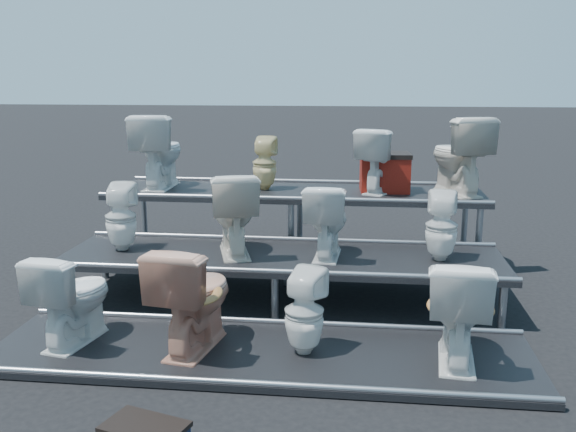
# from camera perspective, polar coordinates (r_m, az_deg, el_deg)

# --- Properties ---
(ground) EXTENTS (80.00, 80.00, 0.00)m
(ground) POSITION_cam_1_polar(r_m,az_deg,el_deg) (6.30, -0.58, -7.50)
(ground) COLOR black
(ground) RESTS_ON ground
(tier_front) EXTENTS (4.20, 1.20, 0.06)m
(tier_front) POSITION_cam_1_polar(r_m,az_deg,el_deg) (5.09, -2.47, -12.14)
(tier_front) COLOR black
(tier_front) RESTS_ON ground
(tier_mid) EXTENTS (4.20, 1.20, 0.46)m
(tier_mid) POSITION_cam_1_polar(r_m,az_deg,el_deg) (6.22, -0.59, -5.51)
(tier_mid) COLOR black
(tier_mid) RESTS_ON ground
(tier_back) EXTENTS (4.20, 1.20, 0.86)m
(tier_back) POSITION_cam_1_polar(r_m,az_deg,el_deg) (7.41, 0.68, -0.96)
(tier_back) COLOR black
(tier_back) RESTS_ON ground
(toilet_0) EXTENTS (0.55, 0.80, 0.75)m
(toilet_0) POSITION_cam_1_polar(r_m,az_deg,el_deg) (5.38, -18.59, -6.81)
(toilet_0) COLOR white
(toilet_0) RESTS_ON tier_front
(toilet_1) EXTENTS (0.61, 0.90, 0.85)m
(toilet_1) POSITION_cam_1_polar(r_m,az_deg,el_deg) (5.03, -8.41, -7.03)
(toilet_1) COLOR tan
(toilet_1) RESTS_ON tier_front
(toilet_2) EXTENTS (0.38, 0.38, 0.66)m
(toilet_2) POSITION_cam_1_polar(r_m,az_deg,el_deg) (4.91, 1.46, -8.50)
(toilet_2) COLOR white
(toilet_2) RESTS_ON tier_front
(toilet_3) EXTENTS (0.53, 0.84, 0.81)m
(toilet_3) POSITION_cam_1_polar(r_m,az_deg,el_deg) (4.93, 14.87, -7.98)
(toilet_3) COLOR white
(toilet_3) RESTS_ON tier_front
(toilet_4) EXTENTS (0.33, 0.33, 0.67)m
(toilet_4) POSITION_cam_1_polar(r_m,az_deg,el_deg) (6.46, -14.64, -0.08)
(toilet_4) COLOR white
(toilet_4) RESTS_ON tier_mid
(toilet_5) EXTENTS (0.65, 0.88, 0.80)m
(toilet_5) POSITION_cam_1_polar(r_m,az_deg,el_deg) (6.13, -4.89, 0.26)
(toilet_5) COLOR beige
(toilet_5) RESTS_ON tier_mid
(toilet_6) EXTENTS (0.43, 0.71, 0.70)m
(toilet_6) POSITION_cam_1_polar(r_m,az_deg,el_deg) (6.03, 3.46, -0.39)
(toilet_6) COLOR white
(toilet_6) RESTS_ON tier_mid
(toilet_7) EXTENTS (0.32, 0.33, 0.65)m
(toilet_7) POSITION_cam_1_polar(r_m,az_deg,el_deg) (6.07, 13.49, -0.88)
(toilet_7) COLOR white
(toilet_7) RESTS_ON tier_mid
(toilet_8) EXTENTS (0.49, 0.84, 0.85)m
(toilet_8) POSITION_cam_1_polar(r_m,az_deg,el_deg) (7.60, -11.41, 5.68)
(toilet_8) COLOR white
(toilet_8) RESTS_ON tier_back
(toilet_9) EXTENTS (0.29, 0.29, 0.61)m
(toilet_9) POSITION_cam_1_polar(r_m,az_deg,el_deg) (7.32, -2.09, 4.71)
(toilet_9) COLOR beige
(toilet_9) RESTS_ON tier_back
(toilet_10) EXTENTS (0.66, 0.81, 0.72)m
(toilet_10) POSITION_cam_1_polar(r_m,az_deg,el_deg) (7.23, 8.34, 4.93)
(toilet_10) COLOR white
(toilet_10) RESTS_ON tier_back
(toilet_11) EXTENTS (0.73, 0.95, 0.86)m
(toilet_11) POSITION_cam_1_polar(r_m,az_deg,el_deg) (7.30, 14.90, 5.26)
(toilet_11) COLOR beige
(toilet_11) RESTS_ON tier_back
(red_crate) EXTENTS (0.56, 0.46, 0.39)m
(red_crate) POSITION_cam_1_polar(r_m,az_deg,el_deg) (7.32, 8.57, 3.69)
(red_crate) COLOR maroon
(red_crate) RESTS_ON tier_back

